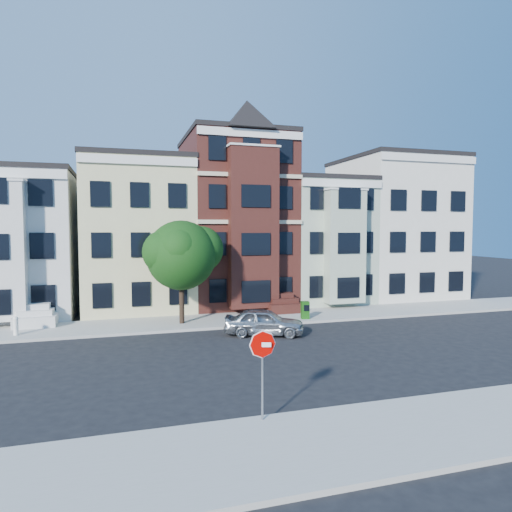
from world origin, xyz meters
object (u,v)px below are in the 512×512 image
object	(u,v)px
stop_sign	(262,370)
street_tree	(181,260)
newspaper_box	(305,310)
parked_car	(264,322)
fire_hydrant	(16,328)

from	to	relation	value
stop_sign	street_tree	bearing A→B (deg)	111.23
street_tree	newspaper_box	world-z (taller)	street_tree
parked_car	stop_sign	world-z (taller)	stop_sign
newspaper_box	stop_sign	world-z (taller)	stop_sign
newspaper_box	stop_sign	bearing A→B (deg)	-106.94
fire_hydrant	street_tree	bearing A→B (deg)	3.01
parked_car	fire_hydrant	world-z (taller)	parked_car
parked_car	fire_hydrant	distance (m)	12.70
stop_sign	parked_car	bearing A→B (deg)	91.34
street_tree	parked_car	world-z (taller)	street_tree
street_tree	parked_car	distance (m)	6.06
street_tree	fire_hydrant	world-z (taller)	street_tree
street_tree	parked_car	bearing A→B (deg)	-43.11
parked_car	street_tree	bearing A→B (deg)	67.54
fire_hydrant	stop_sign	world-z (taller)	stop_sign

